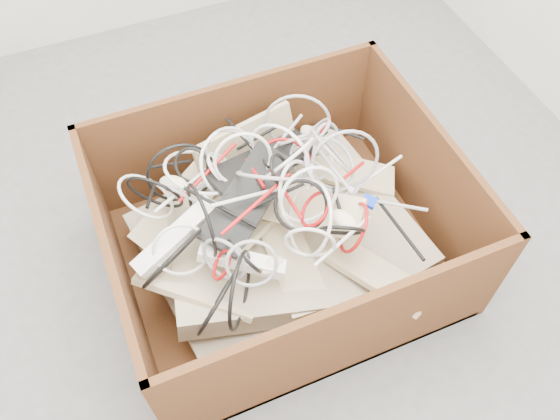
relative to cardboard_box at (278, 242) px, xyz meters
name	(u,v)px	position (x,y,z in m)	size (l,w,h in m)	color
ground	(260,235)	(-0.02, 0.14, -0.13)	(3.00, 3.00, 0.00)	#535356
cardboard_box	(278,242)	(0.00, 0.00, 0.00)	(1.16, 0.97, 0.51)	#3E200F
keyboard_pile	(270,212)	(-0.01, 0.04, 0.15)	(1.08, 0.91, 0.32)	#C9B18E
mice_scatter	(252,209)	(-0.08, 0.02, 0.23)	(0.77, 0.57, 0.14)	beige
power_strip_left	(175,237)	(-0.35, 0.01, 0.23)	(0.32, 0.06, 0.04)	white
power_strip_right	(242,261)	(-0.18, -0.13, 0.20)	(0.28, 0.05, 0.04)	white
vga_plug	(369,202)	(0.29, -0.10, 0.23)	(0.04, 0.04, 0.02)	#0D30CE
cable_tangle	(258,193)	(-0.05, 0.04, 0.28)	(1.03, 0.78, 0.42)	black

